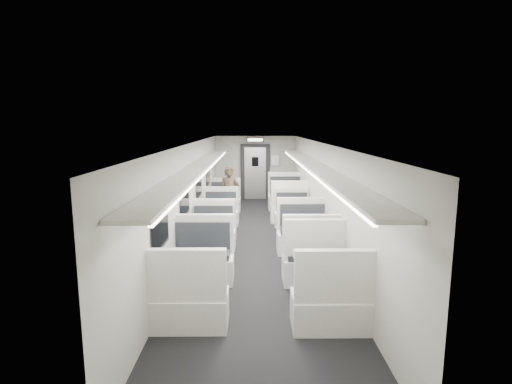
{
  "coord_description": "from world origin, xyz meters",
  "views": [
    {
      "loc": [
        -0.1,
        -9.04,
        2.8
      ],
      "look_at": [
        -0.01,
        1.35,
        1.06
      ],
      "focal_mm": 28.0,
      "sensor_mm": 36.0,
      "label": 1
    }
  ],
  "objects_px": {
    "booth_right_b": "(294,220)",
    "booth_left_a": "(224,205)",
    "booth_left_b": "(219,219)",
    "booth_left_c": "(210,242)",
    "booth_right_c": "(307,246)",
    "vestibule_door": "(255,172)",
    "booth_right_a": "(287,202)",
    "booth_left_d": "(197,277)",
    "passenger": "(230,195)",
    "booth_right_d": "(322,278)",
    "exit_sign": "(255,140)"
  },
  "relations": [
    {
      "from": "booth_left_b",
      "to": "booth_left_d",
      "type": "xyz_separation_m",
      "value": [
        0.0,
        -4.24,
        0.05
      ]
    },
    {
      "from": "booth_left_b",
      "to": "passenger",
      "type": "bearing_deg",
      "value": 76.6
    },
    {
      "from": "booth_right_b",
      "to": "booth_right_d",
      "type": "bearing_deg",
      "value": -90.0
    },
    {
      "from": "booth_right_a",
      "to": "passenger",
      "type": "xyz_separation_m",
      "value": [
        -1.76,
        -0.99,
        0.41
      ]
    },
    {
      "from": "booth_right_b",
      "to": "passenger",
      "type": "bearing_deg",
      "value": 147.12
    },
    {
      "from": "booth_left_a",
      "to": "booth_right_a",
      "type": "bearing_deg",
      "value": 5.28
    },
    {
      "from": "booth_left_a",
      "to": "booth_left_b",
      "type": "height_order",
      "value": "booth_left_a"
    },
    {
      "from": "booth_left_d",
      "to": "booth_right_d",
      "type": "bearing_deg",
      "value": -1.75
    },
    {
      "from": "booth_right_c",
      "to": "booth_left_d",
      "type": "bearing_deg",
      "value": -140.73
    },
    {
      "from": "booth_left_c",
      "to": "booth_right_a",
      "type": "xyz_separation_m",
      "value": [
        2.0,
        4.17,
        0.05
      ]
    },
    {
      "from": "booth_right_b",
      "to": "booth_left_a",
      "type": "bearing_deg",
      "value": 135.8
    },
    {
      "from": "vestibule_door",
      "to": "exit_sign",
      "type": "relative_size",
      "value": 3.39
    },
    {
      "from": "booth_left_b",
      "to": "vestibule_door",
      "type": "relative_size",
      "value": 0.94
    },
    {
      "from": "booth_left_d",
      "to": "vestibule_door",
      "type": "distance_m",
      "value": 8.97
    },
    {
      "from": "booth_right_b",
      "to": "booth_right_a",
      "type": "bearing_deg",
      "value": 90.0
    },
    {
      "from": "booth_left_b",
      "to": "booth_left_d",
      "type": "distance_m",
      "value": 4.24
    },
    {
      "from": "booth_left_b",
      "to": "booth_left_c",
      "type": "distance_m",
      "value": 2.18
    },
    {
      "from": "booth_right_b",
      "to": "booth_left_b",
      "type": "bearing_deg",
      "value": 175.97
    },
    {
      "from": "booth_left_d",
      "to": "booth_left_c",
      "type": "bearing_deg",
      "value": 90.0
    },
    {
      "from": "booth_left_c",
      "to": "booth_right_d",
      "type": "relative_size",
      "value": 0.91
    },
    {
      "from": "vestibule_door",
      "to": "booth_right_d",
      "type": "bearing_deg",
      "value": -83.63
    },
    {
      "from": "booth_left_b",
      "to": "booth_right_a",
      "type": "xyz_separation_m",
      "value": [
        2.0,
        1.99,
        0.06
      ]
    },
    {
      "from": "booth_left_a",
      "to": "booth_right_d",
      "type": "relative_size",
      "value": 0.9
    },
    {
      "from": "booth_left_b",
      "to": "exit_sign",
      "type": "height_order",
      "value": "exit_sign"
    },
    {
      "from": "booth_left_c",
      "to": "vestibule_door",
      "type": "relative_size",
      "value": 0.97
    },
    {
      "from": "booth_left_b",
      "to": "vestibule_door",
      "type": "xyz_separation_m",
      "value": [
        1.0,
        4.66,
        0.69
      ]
    },
    {
      "from": "booth_right_b",
      "to": "vestibule_door",
      "type": "xyz_separation_m",
      "value": [
        -1.0,
        4.8,
        0.69
      ]
    },
    {
      "from": "booth_left_c",
      "to": "booth_left_b",
      "type": "bearing_deg",
      "value": 90.0
    },
    {
      "from": "booth_right_a",
      "to": "booth_right_c",
      "type": "height_order",
      "value": "booth_right_a"
    },
    {
      "from": "vestibule_door",
      "to": "booth_right_a",
      "type": "bearing_deg",
      "value": -69.46
    },
    {
      "from": "booth_left_a",
      "to": "booth_left_d",
      "type": "bearing_deg",
      "value": -90.0
    },
    {
      "from": "booth_right_b",
      "to": "booth_right_c",
      "type": "bearing_deg",
      "value": -90.0
    },
    {
      "from": "booth_right_c",
      "to": "passenger",
      "type": "bearing_deg",
      "value": 116.08
    },
    {
      "from": "booth_left_a",
      "to": "booth_right_d",
      "type": "bearing_deg",
      "value": -71.85
    },
    {
      "from": "booth_left_b",
      "to": "booth_right_c",
      "type": "relative_size",
      "value": 0.88
    },
    {
      "from": "booth_left_d",
      "to": "passenger",
      "type": "distance_m",
      "value": 5.26
    },
    {
      "from": "booth_left_c",
      "to": "booth_right_a",
      "type": "relative_size",
      "value": 0.88
    },
    {
      "from": "booth_left_a",
      "to": "booth_left_c",
      "type": "distance_m",
      "value": 3.98
    },
    {
      "from": "booth_left_b",
      "to": "booth_right_c",
      "type": "xyz_separation_m",
      "value": [
        2.0,
        -2.6,
        0.05
      ]
    },
    {
      "from": "booth_left_b",
      "to": "vestibule_door",
      "type": "distance_m",
      "value": 4.81
    },
    {
      "from": "booth_left_a",
      "to": "booth_right_b",
      "type": "bearing_deg",
      "value": -44.2
    },
    {
      "from": "passenger",
      "to": "vestibule_door",
      "type": "distance_m",
      "value": 3.74
    },
    {
      "from": "booth_left_b",
      "to": "booth_right_d",
      "type": "bearing_deg",
      "value": -65.04
    },
    {
      "from": "booth_right_c",
      "to": "booth_right_b",
      "type": "bearing_deg",
      "value": 90.0
    },
    {
      "from": "booth_right_a",
      "to": "booth_left_c",
      "type": "bearing_deg",
      "value": -115.63
    },
    {
      "from": "booth_left_c",
      "to": "exit_sign",
      "type": "xyz_separation_m",
      "value": [
        1.0,
        6.35,
        1.92
      ]
    },
    {
      "from": "booth_left_a",
      "to": "booth_left_b",
      "type": "xyz_separation_m",
      "value": [
        0.0,
        -1.8,
        -0.01
      ]
    },
    {
      "from": "booth_right_a",
      "to": "booth_right_c",
      "type": "bearing_deg",
      "value": -90.0
    },
    {
      "from": "booth_right_a",
      "to": "booth_right_c",
      "type": "distance_m",
      "value": 4.59
    },
    {
      "from": "booth_right_c",
      "to": "booth_left_a",
      "type": "bearing_deg",
      "value": 114.42
    }
  ]
}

